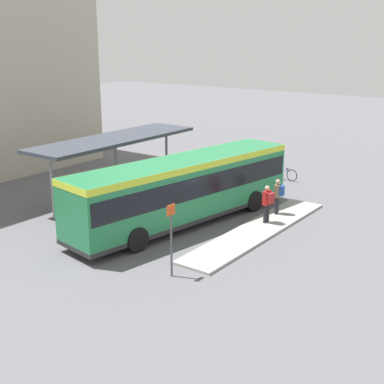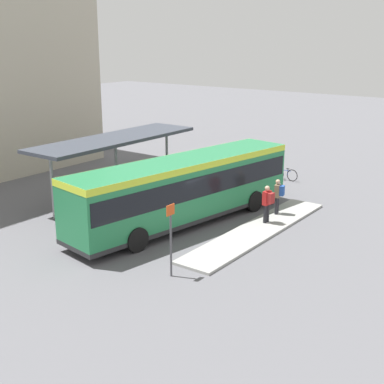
{
  "view_description": "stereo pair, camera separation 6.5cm",
  "coord_description": "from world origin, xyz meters",
  "px_view_note": "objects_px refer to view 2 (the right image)",
  "views": [
    {
      "loc": [
        -19.21,
        -14.59,
        8.62
      ],
      "look_at": [
        0.62,
        0.0,
        1.41
      ],
      "focal_mm": 50.0,
      "sensor_mm": 36.0,
      "label": 1
    },
    {
      "loc": [
        -19.17,
        -14.64,
        8.62
      ],
      "look_at": [
        0.62,
        0.0,
        1.41
      ],
      "focal_mm": 50.0,
      "sensor_mm": 36.0,
      "label": 2
    }
  ],
  "objects_px": {
    "city_bus": "(184,186)",
    "potted_planter_near_shelter": "(167,190)",
    "bicycle_blue": "(285,174)",
    "pedestrian_waiting": "(278,194)",
    "pedestrian_companion": "(268,202)",
    "bicycle_yellow": "(261,170)",
    "bicycle_green": "(271,173)",
    "platform_sign": "(171,237)"
  },
  "relations": [
    {
      "from": "pedestrian_waiting",
      "to": "bicycle_green",
      "type": "relative_size",
      "value": 1.01
    },
    {
      "from": "pedestrian_waiting",
      "to": "pedestrian_companion",
      "type": "xyz_separation_m",
      "value": [
        -1.48,
        -0.21,
        0.02
      ]
    },
    {
      "from": "pedestrian_waiting",
      "to": "bicycle_blue",
      "type": "height_order",
      "value": "pedestrian_waiting"
    },
    {
      "from": "platform_sign",
      "to": "bicycle_blue",
      "type": "bearing_deg",
      "value": 11.21
    },
    {
      "from": "pedestrian_waiting",
      "to": "pedestrian_companion",
      "type": "bearing_deg",
      "value": 83.16
    },
    {
      "from": "pedestrian_companion",
      "to": "platform_sign",
      "type": "distance_m",
      "value": 7.11
    },
    {
      "from": "platform_sign",
      "to": "pedestrian_companion",
      "type": "bearing_deg",
      "value": -1.04
    },
    {
      "from": "pedestrian_companion",
      "to": "platform_sign",
      "type": "height_order",
      "value": "platform_sign"
    },
    {
      "from": "city_bus",
      "to": "bicycle_blue",
      "type": "distance_m",
      "value": 10.22
    },
    {
      "from": "pedestrian_companion",
      "to": "bicycle_blue",
      "type": "xyz_separation_m",
      "value": [
        7.98,
        3.12,
        -0.77
      ]
    },
    {
      "from": "pedestrian_waiting",
      "to": "bicycle_yellow",
      "type": "relative_size",
      "value": 0.98
    },
    {
      "from": "city_bus",
      "to": "pedestrian_companion",
      "type": "bearing_deg",
      "value": -47.95
    },
    {
      "from": "potted_planter_near_shelter",
      "to": "platform_sign",
      "type": "relative_size",
      "value": 0.48
    },
    {
      "from": "city_bus",
      "to": "bicycle_blue",
      "type": "xyz_separation_m",
      "value": [
        10.11,
        -0.17,
        -1.46
      ]
    },
    {
      "from": "bicycle_blue",
      "to": "platform_sign",
      "type": "relative_size",
      "value": 0.63
    },
    {
      "from": "pedestrian_waiting",
      "to": "bicycle_green",
      "type": "bearing_deg",
      "value": -74.16
    },
    {
      "from": "bicycle_green",
      "to": "bicycle_yellow",
      "type": "distance_m",
      "value": 0.89
    },
    {
      "from": "bicycle_yellow",
      "to": "potted_planter_near_shelter",
      "type": "relative_size",
      "value": 1.33
    },
    {
      "from": "bicycle_yellow",
      "to": "pedestrian_waiting",
      "type": "bearing_deg",
      "value": -53.84
    },
    {
      "from": "pedestrian_waiting",
      "to": "potted_planter_near_shelter",
      "type": "distance_m",
      "value": 6.06
    },
    {
      "from": "bicycle_yellow",
      "to": "platform_sign",
      "type": "height_order",
      "value": "platform_sign"
    },
    {
      "from": "potted_planter_near_shelter",
      "to": "pedestrian_waiting",
      "type": "bearing_deg",
      "value": -75.21
    },
    {
      "from": "bicycle_blue",
      "to": "bicycle_green",
      "type": "distance_m",
      "value": 0.88
    },
    {
      "from": "pedestrian_companion",
      "to": "pedestrian_waiting",
      "type": "bearing_deg",
      "value": -74.93
    },
    {
      "from": "pedestrian_waiting",
      "to": "potted_planter_near_shelter",
      "type": "height_order",
      "value": "pedestrian_waiting"
    },
    {
      "from": "pedestrian_waiting",
      "to": "bicycle_blue",
      "type": "distance_m",
      "value": 7.16
    },
    {
      "from": "pedestrian_companion",
      "to": "bicycle_blue",
      "type": "relative_size",
      "value": 1.02
    },
    {
      "from": "city_bus",
      "to": "potted_planter_near_shelter",
      "type": "relative_size",
      "value": 9.38
    },
    {
      "from": "pedestrian_waiting",
      "to": "bicycle_green",
      "type": "height_order",
      "value": "pedestrian_waiting"
    },
    {
      "from": "city_bus",
      "to": "platform_sign",
      "type": "xyz_separation_m",
      "value": [
        -4.96,
        -3.15,
        -0.28
      ]
    },
    {
      "from": "city_bus",
      "to": "pedestrian_companion",
      "type": "distance_m",
      "value": 3.97
    },
    {
      "from": "bicycle_green",
      "to": "platform_sign",
      "type": "xyz_separation_m",
      "value": [
        -14.89,
        -3.85,
        1.18
      ]
    },
    {
      "from": "bicycle_green",
      "to": "pedestrian_companion",
      "type": "bearing_deg",
      "value": 118.14
    },
    {
      "from": "pedestrian_waiting",
      "to": "potted_planter_near_shelter",
      "type": "xyz_separation_m",
      "value": [
        -1.54,
        5.84,
        -0.43
      ]
    },
    {
      "from": "city_bus",
      "to": "potted_planter_near_shelter",
      "type": "distance_m",
      "value": 3.64
    },
    {
      "from": "pedestrian_companion",
      "to": "potted_planter_near_shelter",
      "type": "relative_size",
      "value": 1.34
    },
    {
      "from": "city_bus",
      "to": "pedestrian_waiting",
      "type": "height_order",
      "value": "city_bus"
    },
    {
      "from": "city_bus",
      "to": "platform_sign",
      "type": "distance_m",
      "value": 5.88
    },
    {
      "from": "city_bus",
      "to": "pedestrian_companion",
      "type": "relative_size",
      "value": 7.0
    },
    {
      "from": "bicycle_blue",
      "to": "bicycle_yellow",
      "type": "height_order",
      "value": "bicycle_yellow"
    },
    {
      "from": "city_bus",
      "to": "potted_planter_near_shelter",
      "type": "xyz_separation_m",
      "value": [
        2.07,
        2.77,
        -1.14
      ]
    },
    {
      "from": "bicycle_blue",
      "to": "platform_sign",
      "type": "xyz_separation_m",
      "value": [
        -15.07,
        -2.99,
        1.18
      ]
    }
  ]
}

